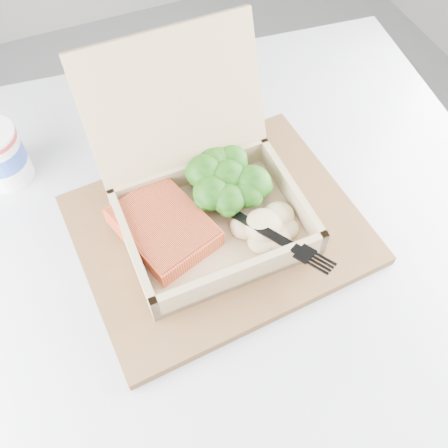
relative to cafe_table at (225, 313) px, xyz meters
name	(u,v)px	position (x,y,z in m)	size (l,w,h in m)	color
cafe_table	(225,313)	(0.00, 0.00, 0.00)	(0.97, 0.97, 0.76)	black
serving_tray	(219,229)	(0.01, 0.04, 0.20)	(0.38, 0.30, 0.02)	brown
takeout_container	(201,184)	(0.00, 0.08, 0.27)	(0.24, 0.26, 0.21)	tan
salmon_fillet	(164,227)	(-0.07, 0.05, 0.24)	(0.10, 0.13, 0.03)	#D55F29
broccoli_pile	(228,182)	(0.04, 0.08, 0.24)	(0.12, 0.12, 0.04)	#2D7419
mashed_potatoes	(263,226)	(0.06, 0.00, 0.24)	(0.09, 0.08, 0.03)	#CABC83
plastic_fork	(248,219)	(0.04, 0.01, 0.25)	(0.09, 0.16, 0.03)	black
receipt	(190,128)	(0.04, 0.24, 0.20)	(0.08, 0.16, 0.00)	silver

